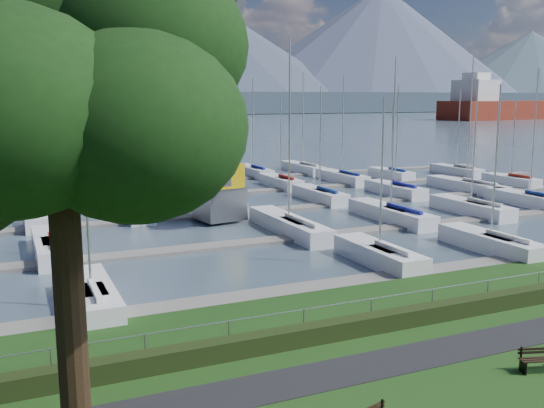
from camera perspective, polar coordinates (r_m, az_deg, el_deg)
path at (r=23.31m, az=15.53°, el=-13.23°), size 160.00×2.00×0.04m
water at (r=279.88m, az=-21.22°, el=7.42°), size 800.00×540.00×0.20m
hedge at (r=25.08m, az=11.75°, el=-10.53°), size 80.00×0.70×0.70m
fence at (r=25.11m, az=11.29°, el=-8.44°), size 80.00×0.04×0.04m
foothill at (r=349.66m, az=-21.88°, el=8.81°), size 900.00×80.00×12.00m
mountains at (r=426.19m, az=-21.65°, el=14.41°), size 1190.00×360.00×115.00m
docks at (r=48.35m, az=-6.74°, el=-1.12°), size 90.00×41.60×0.25m
tree at (r=14.96m, az=-19.61°, el=10.46°), size 9.09×8.27×13.19m
crane at (r=47.05m, az=-5.07°, el=5.43°), size 6.59×13.19×22.35m
cargo_ship_mid at (r=239.59m, az=-17.69°, el=8.23°), size 106.39×45.17×21.50m
cargo_ship_east at (r=287.14m, az=21.86°, el=8.24°), size 86.44×28.24×21.50m
sailboat_fleet at (r=50.38m, az=-7.77°, el=5.77°), size 76.08×49.54×13.57m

